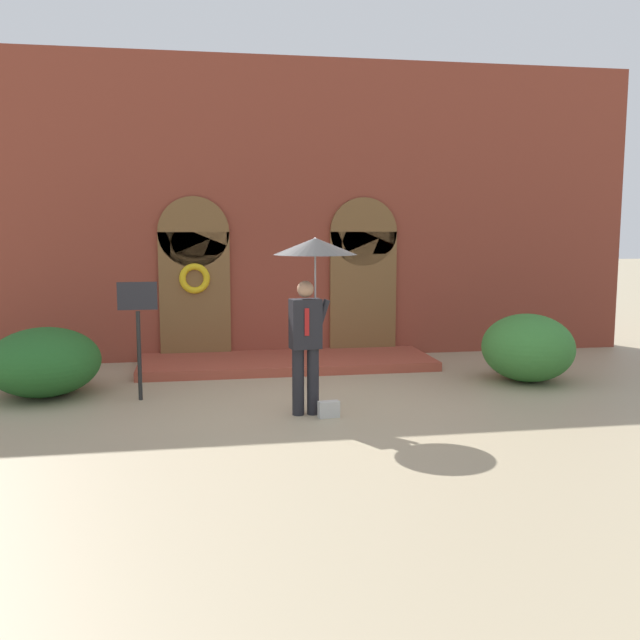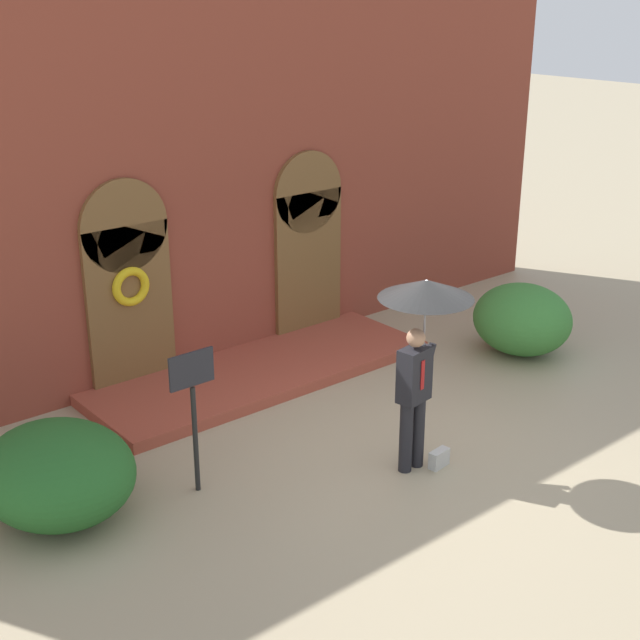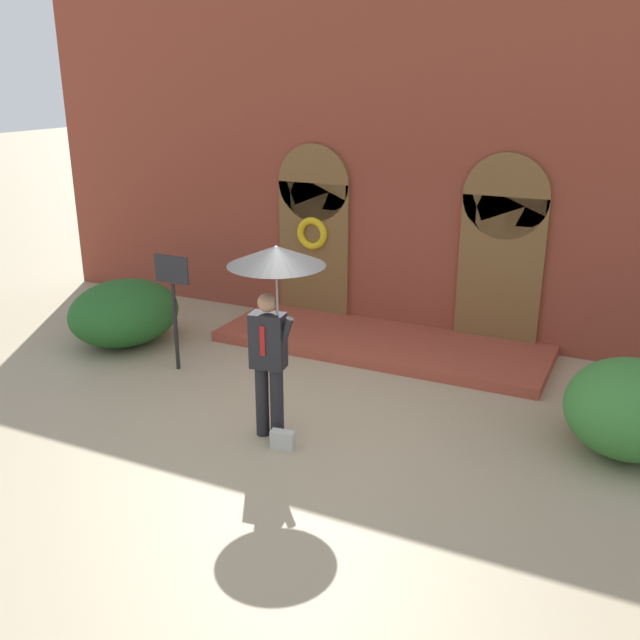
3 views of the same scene
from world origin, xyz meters
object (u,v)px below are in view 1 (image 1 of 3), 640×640
person_with_umbrella (313,272)px  handbag (329,409)px  shrub_right (528,348)px  sign_post (138,321)px  shrub_left (44,362)px

person_with_umbrella → handbag: 1.82m
person_with_umbrella → shrub_right: bearing=20.9°
handbag → sign_post: size_ratio=0.16×
handbag → shrub_right: size_ratio=0.18×
sign_post → shrub_left: bearing=159.1°
handbag → person_with_umbrella: bearing=125.1°
shrub_right → shrub_left: bearing=177.6°
sign_post → handbag: bearing=-29.3°
handbag → sign_post: (-2.52, 1.41, 1.05)m
person_with_umbrella → sign_post: (-2.34, 1.21, -0.75)m
person_with_umbrella → handbag: (0.18, -0.20, -1.80)m
person_with_umbrella → sign_post: bearing=152.6°
handbag → shrub_left: 4.42m
handbag → shrub_right: (3.60, 1.65, 0.44)m
person_with_umbrella → shrub_left: (-3.76, 1.76, -1.40)m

